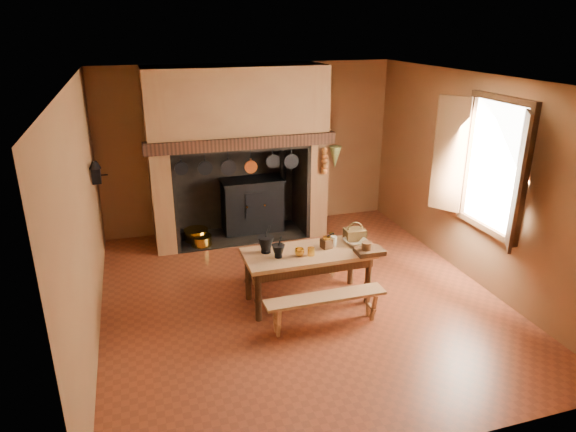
# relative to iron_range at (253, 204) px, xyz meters

# --- Properties ---
(floor) EXTENTS (5.50, 5.50, 0.00)m
(floor) POSITION_rel_iron_range_xyz_m (0.04, -2.45, -0.48)
(floor) COLOR brown
(floor) RESTS_ON ground
(ceiling) EXTENTS (5.50, 5.50, 0.00)m
(ceiling) POSITION_rel_iron_range_xyz_m (0.04, -2.45, 2.32)
(ceiling) COLOR silver
(ceiling) RESTS_ON back_wall
(back_wall) EXTENTS (5.00, 0.02, 2.80)m
(back_wall) POSITION_rel_iron_range_xyz_m (0.04, 0.30, 0.92)
(back_wall) COLOR brown
(back_wall) RESTS_ON floor
(wall_left) EXTENTS (0.02, 5.50, 2.80)m
(wall_left) POSITION_rel_iron_range_xyz_m (-2.46, -2.45, 0.92)
(wall_left) COLOR brown
(wall_left) RESTS_ON floor
(wall_right) EXTENTS (0.02, 5.50, 2.80)m
(wall_right) POSITION_rel_iron_range_xyz_m (2.54, -2.45, 0.92)
(wall_right) COLOR brown
(wall_right) RESTS_ON floor
(wall_front) EXTENTS (5.00, 0.02, 2.80)m
(wall_front) POSITION_rel_iron_range_xyz_m (0.04, -5.20, 0.92)
(wall_front) COLOR brown
(wall_front) RESTS_ON floor
(chimney_breast) EXTENTS (2.95, 0.96, 2.80)m
(chimney_breast) POSITION_rel_iron_range_xyz_m (-0.26, -0.14, 1.33)
(chimney_breast) COLOR brown
(chimney_breast) RESTS_ON floor
(iron_range) EXTENTS (1.12, 0.55, 1.60)m
(iron_range) POSITION_rel_iron_range_xyz_m (0.00, 0.00, 0.00)
(iron_range) COLOR black
(iron_range) RESTS_ON floor
(hearth_pans) EXTENTS (0.51, 0.62, 0.20)m
(hearth_pans) POSITION_rel_iron_range_xyz_m (-1.01, -0.23, -0.39)
(hearth_pans) COLOR gold
(hearth_pans) RESTS_ON floor
(hanging_pans) EXTENTS (1.92, 0.29, 0.27)m
(hanging_pans) POSITION_rel_iron_range_xyz_m (-0.30, -0.64, 0.88)
(hanging_pans) COLOR black
(hanging_pans) RESTS_ON chimney_breast
(onion_string) EXTENTS (0.12, 0.10, 0.46)m
(onion_string) POSITION_rel_iron_range_xyz_m (1.04, -0.66, 0.85)
(onion_string) COLOR #9C441C
(onion_string) RESTS_ON chimney_breast
(herb_bunch) EXTENTS (0.20, 0.20, 0.35)m
(herb_bunch) POSITION_rel_iron_range_xyz_m (1.22, -0.66, 0.90)
(herb_bunch) COLOR brown
(herb_bunch) RESTS_ON chimney_breast
(window) EXTENTS (0.39, 1.75, 1.76)m
(window) POSITION_rel_iron_range_xyz_m (2.39, -2.85, 1.22)
(window) COLOR white
(window) RESTS_ON wall_right
(wall_coffee_mill) EXTENTS (0.23, 0.16, 0.31)m
(wall_coffee_mill) POSITION_rel_iron_range_xyz_m (-2.38, -0.90, 1.03)
(wall_coffee_mill) COLOR black
(wall_coffee_mill) RESTS_ON wall_left
(work_table) EXTENTS (1.62, 0.72, 0.70)m
(work_table) POSITION_rel_iron_range_xyz_m (0.11, -2.55, 0.11)
(work_table) COLOR tan
(work_table) RESTS_ON floor
(bench_front) EXTENTS (1.46, 0.26, 0.41)m
(bench_front) POSITION_rel_iron_range_xyz_m (0.11, -3.18, -0.18)
(bench_front) COLOR tan
(bench_front) RESTS_ON floor
(bench_back) EXTENTS (1.40, 0.24, 0.39)m
(bench_back) POSITION_rel_iron_range_xyz_m (0.11, -1.97, -0.19)
(bench_back) COLOR tan
(bench_back) RESTS_ON floor
(mortar_large) EXTENTS (0.21, 0.21, 0.36)m
(mortar_large) POSITION_rel_iron_range_xyz_m (-0.40, -2.42, 0.34)
(mortar_large) COLOR black
(mortar_large) RESTS_ON work_table
(mortar_small) EXTENTS (0.16, 0.16, 0.28)m
(mortar_small) POSITION_rel_iron_range_xyz_m (-0.29, -2.61, 0.31)
(mortar_small) COLOR black
(mortar_small) RESTS_ON work_table
(coffee_grinder) EXTENTS (0.18, 0.15, 0.19)m
(coffee_grinder) POSITION_rel_iron_range_xyz_m (0.37, -2.52, 0.29)
(coffee_grinder) COLOR #3B2512
(coffee_grinder) RESTS_ON work_table
(brass_mug_a) EXTENTS (0.10, 0.10, 0.10)m
(brass_mug_a) POSITION_rel_iron_range_xyz_m (0.11, -2.67, 0.27)
(brass_mug_a) COLOR gold
(brass_mug_a) RESTS_ON work_table
(brass_mug_b) EXTENTS (0.08, 0.08, 0.09)m
(brass_mug_b) POSITION_rel_iron_range_xyz_m (0.54, -2.27, 0.26)
(brass_mug_b) COLOR gold
(brass_mug_b) RESTS_ON work_table
(mixing_bowl) EXTENTS (0.35, 0.35, 0.07)m
(mixing_bowl) POSITION_rel_iron_range_xyz_m (0.77, -2.52, 0.26)
(mixing_bowl) COLOR #C3B796
(mixing_bowl) RESTS_ON work_table
(stoneware_crock) EXTENTS (0.14, 0.14, 0.16)m
(stoneware_crock) POSITION_rel_iron_range_xyz_m (0.78, -2.83, 0.30)
(stoneware_crock) COLOR brown
(stoneware_crock) RESTS_ON work_table
(glass_jar) EXTENTS (0.10, 0.10, 0.13)m
(glass_jar) POSITION_rel_iron_range_xyz_m (0.48, -2.49, 0.29)
(glass_jar) COLOR beige
(glass_jar) RESTS_ON work_table
(wicker_basket) EXTENTS (0.28, 0.20, 0.26)m
(wicker_basket) POSITION_rel_iron_range_xyz_m (0.83, -2.38, 0.30)
(wicker_basket) COLOR #513518
(wicker_basket) RESTS_ON work_table
(wooden_tray) EXTENTS (0.36, 0.26, 0.06)m
(wooden_tray) POSITION_rel_iron_range_xyz_m (0.83, -2.83, 0.25)
(wooden_tray) COLOR #3B2512
(wooden_tray) RESTS_ON work_table
(brass_cup) EXTENTS (0.16, 0.16, 0.09)m
(brass_cup) POSITION_rel_iron_range_xyz_m (-0.03, -2.64, 0.27)
(brass_cup) COLOR gold
(brass_cup) RESTS_ON work_table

